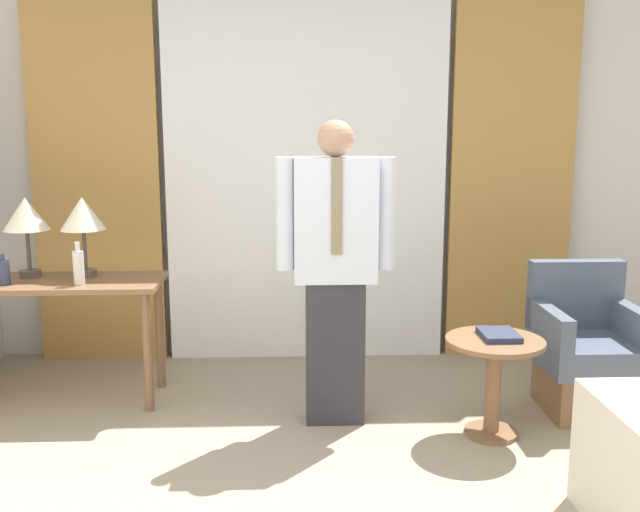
{
  "coord_description": "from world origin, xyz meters",
  "views": [
    {
      "loc": [
        -0.12,
        -2.32,
        1.62
      ],
      "look_at": [
        0.04,
        1.24,
        0.95
      ],
      "focal_mm": 40.0,
      "sensor_mm": 36.0,
      "label": 1
    }
  ],
  "objects_px": {
    "side_table": "(494,370)",
    "desk": "(54,299)",
    "table_lamp_right": "(83,217)",
    "bottle_near_edge": "(3,272)",
    "bottle_by_lamp": "(79,267)",
    "book": "(499,335)",
    "armchair": "(586,355)",
    "table_lamp_left": "(26,217)",
    "person": "(335,263)"
  },
  "relations": [
    {
      "from": "person",
      "to": "book",
      "type": "xyz_separation_m",
      "value": [
        0.84,
        -0.2,
        -0.35
      ]
    },
    {
      "from": "desk",
      "to": "person",
      "type": "height_order",
      "value": "person"
    },
    {
      "from": "side_table",
      "to": "book",
      "type": "height_order",
      "value": "book"
    },
    {
      "from": "table_lamp_right",
      "to": "book",
      "type": "height_order",
      "value": "table_lamp_right"
    },
    {
      "from": "desk",
      "to": "side_table",
      "type": "height_order",
      "value": "desk"
    },
    {
      "from": "desk",
      "to": "side_table",
      "type": "relative_size",
      "value": 2.37
    },
    {
      "from": "bottle_near_edge",
      "to": "person",
      "type": "height_order",
      "value": "person"
    },
    {
      "from": "side_table",
      "to": "table_lamp_left",
      "type": "bearing_deg",
      "value": 165.0
    },
    {
      "from": "bottle_by_lamp",
      "to": "table_lamp_right",
      "type": "bearing_deg",
      "value": 95.66
    },
    {
      "from": "bottle_by_lamp",
      "to": "armchair",
      "type": "height_order",
      "value": "bottle_by_lamp"
    },
    {
      "from": "table_lamp_right",
      "to": "bottle_by_lamp",
      "type": "xyz_separation_m",
      "value": [
        0.02,
        -0.21,
        -0.26
      ]
    },
    {
      "from": "person",
      "to": "armchair",
      "type": "relative_size",
      "value": 1.97
    },
    {
      "from": "table_lamp_right",
      "to": "side_table",
      "type": "relative_size",
      "value": 0.9
    },
    {
      "from": "table_lamp_left",
      "to": "book",
      "type": "bearing_deg",
      "value": -14.28
    },
    {
      "from": "bottle_by_lamp",
      "to": "armchair",
      "type": "xyz_separation_m",
      "value": [
        2.86,
        -0.16,
        -0.5
      ]
    },
    {
      "from": "bottle_near_edge",
      "to": "armchair",
      "type": "xyz_separation_m",
      "value": [
        3.27,
        -0.17,
        -0.48
      ]
    },
    {
      "from": "person",
      "to": "side_table",
      "type": "distance_m",
      "value": 1.0
    },
    {
      "from": "table_lamp_left",
      "to": "armchair",
      "type": "bearing_deg",
      "value": -6.6
    },
    {
      "from": "book",
      "to": "bottle_near_edge",
      "type": "bearing_deg",
      "value": 170.29
    },
    {
      "from": "table_lamp_left",
      "to": "bottle_near_edge",
      "type": "xyz_separation_m",
      "value": [
        -0.07,
        -0.2,
        -0.28
      ]
    },
    {
      "from": "table_lamp_left",
      "to": "person",
      "type": "distance_m",
      "value": 1.84
    },
    {
      "from": "table_lamp_left",
      "to": "person",
      "type": "bearing_deg",
      "value": -14.72
    },
    {
      "from": "bottle_near_edge",
      "to": "side_table",
      "type": "relative_size",
      "value": 0.34
    },
    {
      "from": "bottle_by_lamp",
      "to": "person",
      "type": "xyz_separation_m",
      "value": [
        1.42,
        -0.25,
        0.06
      ]
    },
    {
      "from": "bottle_near_edge",
      "to": "armchair",
      "type": "bearing_deg",
      "value": -2.89
    },
    {
      "from": "table_lamp_right",
      "to": "book",
      "type": "xyz_separation_m",
      "value": [
        2.28,
        -0.66,
        -0.54
      ]
    },
    {
      "from": "table_lamp_right",
      "to": "armchair",
      "type": "relative_size",
      "value": 0.57
    },
    {
      "from": "desk",
      "to": "side_table",
      "type": "bearing_deg",
      "value": -13.72
    },
    {
      "from": "side_table",
      "to": "book",
      "type": "relative_size",
      "value": 2.22
    },
    {
      "from": "side_table",
      "to": "bottle_by_lamp",
      "type": "bearing_deg",
      "value": 167.85
    },
    {
      "from": "table_lamp_left",
      "to": "person",
      "type": "xyz_separation_m",
      "value": [
        1.77,
        -0.46,
        -0.19
      ]
    },
    {
      "from": "book",
      "to": "table_lamp_left",
      "type": "bearing_deg",
      "value": 165.72
    },
    {
      "from": "book",
      "to": "armchair",
      "type": "bearing_deg",
      "value": 26.26
    },
    {
      "from": "person",
      "to": "book",
      "type": "bearing_deg",
      "value": -13.33
    },
    {
      "from": "bottle_near_edge",
      "to": "armchair",
      "type": "height_order",
      "value": "bottle_near_edge"
    },
    {
      "from": "person",
      "to": "armchair",
      "type": "xyz_separation_m",
      "value": [
        1.43,
        0.09,
        -0.56
      ]
    },
    {
      "from": "table_lamp_left",
      "to": "side_table",
      "type": "height_order",
      "value": "table_lamp_left"
    },
    {
      "from": "table_lamp_right",
      "to": "book",
      "type": "distance_m",
      "value": 2.44
    },
    {
      "from": "bottle_near_edge",
      "to": "book",
      "type": "height_order",
      "value": "bottle_near_edge"
    },
    {
      "from": "side_table",
      "to": "desk",
      "type": "bearing_deg",
      "value": 166.28
    },
    {
      "from": "bottle_near_edge",
      "to": "person",
      "type": "relative_size",
      "value": 0.11
    },
    {
      "from": "desk",
      "to": "table_lamp_left",
      "type": "relative_size",
      "value": 2.64
    },
    {
      "from": "bottle_by_lamp",
      "to": "person",
      "type": "bearing_deg",
      "value": -10.13
    },
    {
      "from": "bottle_by_lamp",
      "to": "side_table",
      "type": "relative_size",
      "value": 0.46
    },
    {
      "from": "table_lamp_left",
      "to": "book",
      "type": "distance_m",
      "value": 2.74
    },
    {
      "from": "bottle_by_lamp",
      "to": "person",
      "type": "height_order",
      "value": "person"
    },
    {
      "from": "table_lamp_right",
      "to": "desk",
      "type": "bearing_deg",
      "value": -148.09
    },
    {
      "from": "table_lamp_left",
      "to": "bottle_near_edge",
      "type": "bearing_deg",
      "value": -109.56
    },
    {
      "from": "bottle_near_edge",
      "to": "bottle_by_lamp",
      "type": "height_order",
      "value": "bottle_by_lamp"
    },
    {
      "from": "bottle_near_edge",
      "to": "side_table",
      "type": "bearing_deg",
      "value": -10.39
    }
  ]
}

